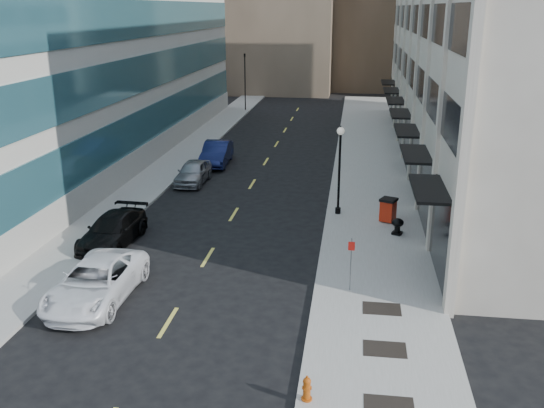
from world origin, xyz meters
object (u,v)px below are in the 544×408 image
(car_blue_sedan, at_px, (217,153))
(sign_post, at_px, (351,257))
(urn_planter, at_px, (398,225))
(car_white_van, at_px, (96,282))
(fire_hydrant, at_px, (307,388))
(trash_bin, at_px, (388,209))
(car_black_pickup, at_px, (113,230))
(traffic_signal, at_px, (245,57))
(car_silver_sedan, at_px, (193,172))
(lamppost, at_px, (340,163))

(car_blue_sedan, distance_m, sign_post, 21.78)
(car_blue_sedan, bearing_deg, urn_planter, -50.19)
(car_white_van, bearing_deg, fire_hydrant, -31.38)
(trash_bin, bearing_deg, car_black_pickup, -135.68)
(traffic_signal, distance_m, urn_planter, 39.25)
(car_silver_sedan, bearing_deg, car_black_pickup, -94.92)
(car_white_van, relative_size, fire_hydrant, 7.28)
(fire_hydrant, height_order, urn_planter, urn_planter)
(car_white_van, relative_size, urn_planter, 6.88)
(car_silver_sedan, bearing_deg, car_white_van, -87.45)
(traffic_signal, bearing_deg, sign_post, -74.46)
(car_white_van, xyz_separation_m, lamppost, (8.82, 11.20, 2.20))
(car_blue_sedan, relative_size, sign_post, 2.28)
(traffic_signal, bearing_deg, car_white_van, -87.05)
(urn_planter, bearing_deg, car_blue_sedan, 132.74)
(lamppost, relative_size, urn_planter, 5.92)
(car_blue_sedan, distance_m, urn_planter, 17.62)
(car_silver_sedan, distance_m, trash_bin, 13.46)
(trash_bin, height_order, sign_post, sign_post)
(car_white_van, bearing_deg, traffic_signal, 93.54)
(car_blue_sedan, bearing_deg, car_white_van, -92.50)
(traffic_signal, height_order, lamppost, traffic_signal)
(traffic_signal, relative_size, sign_post, 3.20)
(fire_hydrant, bearing_deg, traffic_signal, 97.58)
(fire_hydrant, height_order, trash_bin, trash_bin)
(car_white_van, bearing_deg, trash_bin, 42.53)
(car_white_van, relative_size, car_blue_sedan, 1.12)
(sign_post, bearing_deg, lamppost, 97.71)
(lamppost, bearing_deg, car_blue_sedan, 131.46)
(car_white_van, bearing_deg, car_silver_sedan, 92.55)
(car_black_pickup, xyz_separation_m, sign_post, (11.20, -3.73, 0.86))
(sign_post, height_order, urn_planter, sign_post)
(car_blue_sedan, xyz_separation_m, lamppost, (8.98, -10.17, 2.15))
(car_blue_sedan, relative_size, fire_hydrant, 6.48)
(car_black_pickup, bearing_deg, fire_hydrant, -44.34)
(traffic_signal, distance_m, fire_hydrant, 51.42)
(car_black_pickup, relative_size, fire_hydrant, 6.43)
(car_white_van, distance_m, car_blue_sedan, 21.37)
(traffic_signal, height_order, sign_post, traffic_signal)
(traffic_signal, distance_m, sign_post, 44.61)
(traffic_signal, xyz_separation_m, lamppost, (11.12, -33.50, -2.75))
(sign_post, distance_m, urn_planter, 6.94)
(car_white_van, distance_m, fire_hydrant, 10.02)
(car_silver_sedan, distance_m, sign_post, 17.72)
(car_white_van, distance_m, sign_post, 9.82)
(traffic_signal, xyz_separation_m, sign_post, (11.90, -42.79, -4.15))
(car_blue_sedan, bearing_deg, traffic_signal, 92.31)
(car_silver_sedan, bearing_deg, urn_planter, -32.24)
(car_silver_sedan, xyz_separation_m, urn_planter, (12.36, -7.98, -0.08))
(sign_post, xyz_separation_m, urn_planter, (2.20, 6.52, -0.93))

